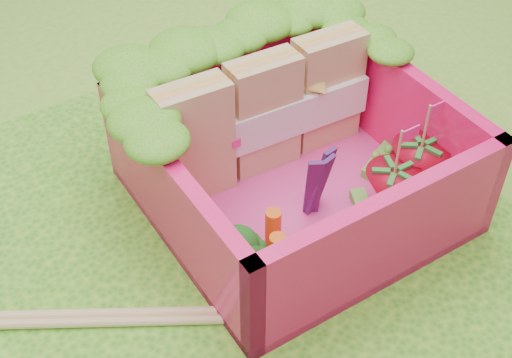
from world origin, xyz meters
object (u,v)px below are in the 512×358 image
Objects in this scene: bento_box at (295,158)px; strawberry_left at (391,192)px; sandwich_stack at (264,115)px; broccoli at (237,252)px; strawberry_right at (417,168)px.

strawberry_left is (0.30, -0.34, -0.09)m from bento_box.
broccoli is at bearing -131.07° from sandwich_stack.
broccoli is (-0.50, -0.31, -0.03)m from bento_box.
strawberry_right is at bearing 1.46° from broccoli.
strawberry_right is (0.49, -0.56, -0.16)m from sandwich_stack.
strawberry_left reaches higher than broccoli.
sandwich_stack is at bearing 131.66° from strawberry_right.
sandwich_stack is at bearing 88.81° from bento_box.
bento_box reaches higher than broccoli.
broccoli is at bearing -148.04° from bento_box.
sandwich_stack is (0.01, 0.27, 0.07)m from bento_box.
bento_box is at bearing 150.15° from strawberry_right.
strawberry_left is 0.97× the size of strawberry_right.
bento_box is 0.46m from strawberry_left.
bento_box is 3.89× the size of broccoli.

